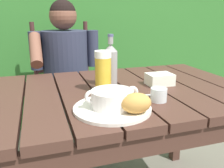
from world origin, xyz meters
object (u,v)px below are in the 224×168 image
at_px(chair_near_diner, 65,91).
at_px(serving_plate, 112,108).
at_px(beer_bottle, 111,65).
at_px(soup_bowl, 112,98).
at_px(water_glass_small, 159,95).
at_px(table_knife, 136,95).
at_px(person_eating, 66,71).
at_px(bread_roll, 137,103).
at_px(butter_tub, 159,79).
at_px(beer_glass, 103,72).

height_order(chair_near_diner, serving_plate, chair_near_diner).
xyz_separation_m(chair_near_diner, beer_bottle, (0.14, -0.81, 0.37)).
bearing_deg(soup_bowl, beer_bottle, 73.75).
bearing_deg(serving_plate, water_glass_small, 8.30).
xyz_separation_m(chair_near_diner, table_knife, (0.20, -0.99, 0.27)).
xyz_separation_m(chair_near_diner, soup_bowl, (0.06, -1.10, 0.31)).
xyz_separation_m(person_eating, beer_bottle, (0.14, -0.61, 0.15)).
relative_size(bread_roll, butter_tub, 0.90).
bearing_deg(chair_near_diner, person_eating, -90.85).
height_order(chair_near_diner, soup_bowl, chair_near_diner).
xyz_separation_m(beer_glass, butter_tub, (0.30, 0.03, -0.07)).
xyz_separation_m(person_eating, butter_tub, (0.39, -0.65, 0.07)).
height_order(serving_plate, water_glass_small, water_glass_small).
bearing_deg(butter_tub, beer_bottle, 169.72).
bearing_deg(serving_plate, beer_bottle, 73.75).
distance_m(bread_roll, beer_bottle, 0.37).
xyz_separation_m(soup_bowl, beer_glass, (0.03, 0.21, 0.05)).
relative_size(bread_roll, water_glass_small, 1.70).
bearing_deg(beer_bottle, table_knife, -70.54).
bearing_deg(bread_roll, beer_glass, 98.04).
relative_size(person_eating, beer_glass, 6.25).
bearing_deg(bread_roll, water_glass_small, 37.16).
relative_size(water_glass_small, butter_tub, 0.53).
bearing_deg(butter_tub, person_eating, 120.72).
bearing_deg(beer_glass, butter_tub, 5.48).
bearing_deg(butter_tub, table_knife, -144.56).
bearing_deg(serving_plate, chair_near_diner, 92.92).
distance_m(chair_near_diner, soup_bowl, 1.14).
relative_size(soup_bowl, beer_glass, 1.09).
xyz_separation_m(soup_bowl, water_glass_small, (0.21, 0.03, -0.02)).
relative_size(soup_bowl, beer_bottle, 0.81).
bearing_deg(soup_bowl, butter_tub, 36.54).
height_order(bread_roll, beer_bottle, beer_bottle).
xyz_separation_m(person_eating, soup_bowl, (0.06, -0.90, 0.09)).
relative_size(person_eating, butter_tub, 9.32).
relative_size(serving_plate, water_glass_small, 4.32).
height_order(bread_roll, beer_glass, beer_glass).
height_order(chair_near_diner, bread_roll, chair_near_diner).
relative_size(serving_plate, bread_roll, 2.54).
relative_size(person_eating, serving_plate, 4.07).
bearing_deg(beer_bottle, butter_tub, -10.28).
relative_size(beer_bottle, butter_tub, 2.00).
xyz_separation_m(chair_near_diner, bread_roll, (0.12, -1.18, 0.31)).
xyz_separation_m(soup_bowl, bread_roll, (0.07, -0.08, 0.00)).
bearing_deg(beer_bottle, bread_roll, -92.69).
xyz_separation_m(serving_plate, beer_glass, (0.03, 0.21, 0.09)).
xyz_separation_m(person_eating, table_knife, (0.20, -0.78, 0.05)).
relative_size(serving_plate, beer_glass, 1.54).
bearing_deg(water_glass_small, beer_bottle, 116.06).
bearing_deg(table_knife, chair_near_diner, 101.57).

